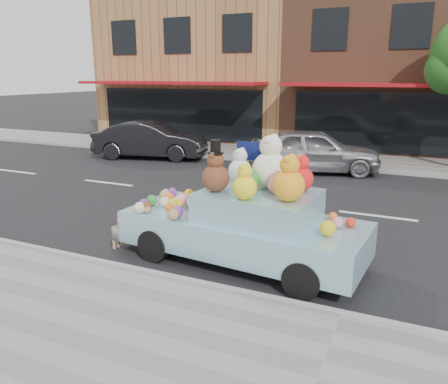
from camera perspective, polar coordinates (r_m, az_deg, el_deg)
The scene contains 10 objects.
ground at distance 11.09m, azimuth 19.40°, elevation -3.00°, with size 120.00×120.00×0.00m, color black.
near_sidewalk at distance 5.24m, azimuth 12.09°, elevation -23.30°, with size 60.00×3.00×0.12m, color gray.
far_sidewalk at distance 17.38m, azimuth 21.45°, elevation 3.40°, with size 60.00×3.00×0.12m, color gray.
near_kerb at distance 6.47m, azimuth 15.09°, elevation -15.32°, with size 60.00×0.12×0.13m, color gray.
far_kerb at distance 15.91m, azimuth 21.13°, elevation 2.44°, with size 60.00×0.12×0.13m, color gray.
storefront_left at distance 24.96m, azimuth -1.26°, elevation 15.97°, with size 10.00×9.80×7.30m.
storefront_mid at distance 22.55m, azimuth 23.22°, elevation 14.89°, with size 10.00×9.80×7.30m.
car_silver at distance 15.36m, azimuth 11.72°, elevation 5.33°, with size 1.77×4.41×1.50m, color #9E9EA2.
car_dark at distance 17.86m, azimuth -9.61°, elevation 6.72°, with size 1.55×4.45×1.47m, color black.
art_car at distance 7.74m, azimuth 2.72°, elevation -3.54°, with size 4.62×2.13×2.29m.
Camera 1 is at (0.72, -10.56, 3.29)m, focal length 35.00 mm.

